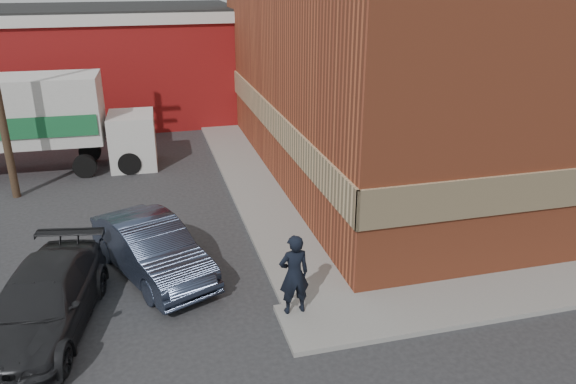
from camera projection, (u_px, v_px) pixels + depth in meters
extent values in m
plane|color=#28282B|center=(294.00, 307.00, 13.15)|extent=(90.00, 90.00, 0.00)
cube|color=#AD4C2C|center=(445.00, 48.00, 21.57)|extent=(14.00, 18.00, 9.00)
cube|color=#D2B181|center=(268.00, 116.00, 20.72)|extent=(0.08, 18.16, 1.00)
cube|color=gray|center=(247.00, 175.00, 21.35)|extent=(1.80, 18.00, 0.12)
cube|color=maroon|center=(78.00, 70.00, 28.74)|extent=(16.00, 8.00, 5.00)
cube|color=silver|center=(70.00, 14.00, 27.72)|extent=(16.30, 8.30, 0.50)
cube|color=black|center=(70.00, 8.00, 27.61)|extent=(16.00, 8.00, 0.10)
imported|color=black|center=(294.00, 274.00, 12.41)|extent=(0.73, 0.50, 1.91)
imported|color=#2C3449|center=(152.00, 249.00, 14.28)|extent=(3.19, 4.70, 1.47)
imported|color=#232325|center=(43.00, 303.00, 12.04)|extent=(2.84, 5.09, 1.39)
cube|color=silver|center=(21.00, 111.00, 20.80)|extent=(5.86, 2.53, 2.50)
cube|color=#1C6A3A|center=(15.00, 129.00, 19.89)|extent=(5.58, 0.24, 0.77)
cube|color=silver|center=(129.00, 140.00, 22.08)|extent=(1.81, 2.18, 2.12)
cylinder|color=black|center=(85.00, 166.00, 21.11)|extent=(0.88, 0.32, 0.87)
cylinder|color=black|center=(90.00, 151.00, 22.86)|extent=(0.88, 0.32, 0.87)
cylinder|color=black|center=(130.00, 163.00, 21.44)|extent=(0.88, 0.32, 0.87)
cylinder|color=black|center=(131.00, 148.00, 23.19)|extent=(0.88, 0.32, 0.87)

